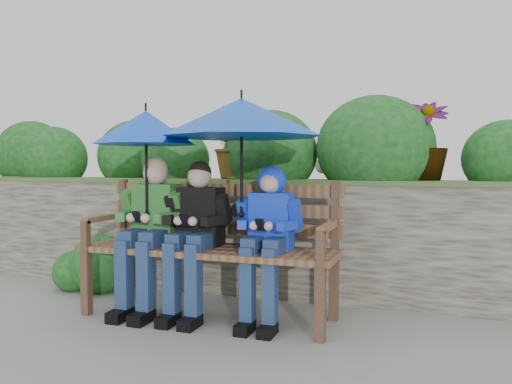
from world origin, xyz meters
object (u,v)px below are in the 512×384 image
(boy_middle, at_px, (195,228))
(umbrella_right, at_px, (241,118))
(park_bench, at_px, (213,239))
(boy_left, at_px, (150,224))
(umbrella_left, at_px, (146,128))
(boy_right, at_px, (268,228))

(boy_middle, xyz_separation_m, umbrella_right, (0.38, -0.00, 0.82))
(umbrella_right, bearing_deg, boy_middle, 179.31)
(park_bench, relative_size, boy_middle, 1.65)
(park_bench, distance_m, boy_left, 0.51)
(umbrella_left, xyz_separation_m, umbrella_right, (0.79, 0.00, 0.05))
(umbrella_right, bearing_deg, park_bench, 160.22)
(boy_left, bearing_deg, boy_middle, 0.49)
(umbrella_left, bearing_deg, boy_left, 4.16)
(boy_left, xyz_separation_m, boy_right, (0.96, 0.02, 0.01))
(park_bench, height_order, umbrella_left, umbrella_left)
(park_bench, height_order, boy_middle, boy_middle)
(boy_middle, xyz_separation_m, umbrella_left, (-0.41, -0.01, 0.77))
(boy_right, height_order, umbrella_right, umbrella_right)
(umbrella_left, distance_m, umbrella_right, 0.80)
(park_bench, xyz_separation_m, umbrella_left, (-0.52, -0.10, 0.86))
(park_bench, bearing_deg, umbrella_left, -169.01)
(boy_left, height_order, boy_right, boy_left)
(umbrella_right, bearing_deg, boy_left, 179.91)
(boy_left, xyz_separation_m, umbrella_right, (0.77, -0.00, 0.81))
(boy_left, relative_size, boy_right, 1.06)
(boy_right, bearing_deg, umbrella_left, -178.74)
(park_bench, height_order, boy_right, boy_right)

